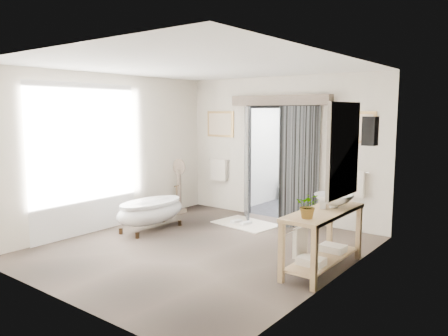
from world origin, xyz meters
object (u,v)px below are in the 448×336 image
Objects in this scene: vanity at (321,235)px; rug at (246,224)px; basin at (334,201)px; clawfoot_tub at (151,211)px.

rug is at bearing 147.84° from vanity.
vanity is 2.87× the size of basin.
clawfoot_tub reaches higher than rug.
rug is at bearing 50.27° from clawfoot_tub.
vanity is at bearing -32.16° from rug.
basin reaches higher than vanity.
clawfoot_tub is 3.43m from vanity.
vanity is at bearing 0.05° from clawfoot_tub.
vanity is (3.42, 0.00, 0.14)m from clawfoot_tub.
vanity is 0.52m from basin.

